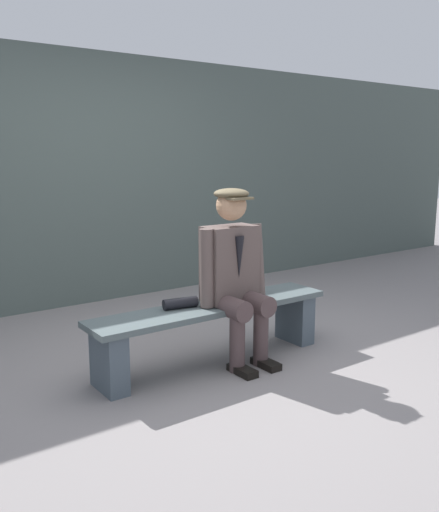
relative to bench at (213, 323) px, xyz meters
name	(u,v)px	position (x,y,z in m)	size (l,w,h in m)	color
ground_plane	(213,362)	(0.00, 0.00, -0.30)	(30.00, 30.00, 0.00)	gray
bench	(213,323)	(0.00, 0.00, 0.00)	(1.88, 0.38, 0.44)	#4A5759
seated_man	(234,270)	(-0.15, 0.06, 0.39)	(0.56, 0.53, 1.27)	brown
rolled_magazine	(180,303)	(0.24, -0.06, 0.18)	(0.08, 0.08, 0.25)	black
stadium_wall	(88,180)	(0.00, -2.20, 0.95)	(12.00, 0.24, 2.50)	#495551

